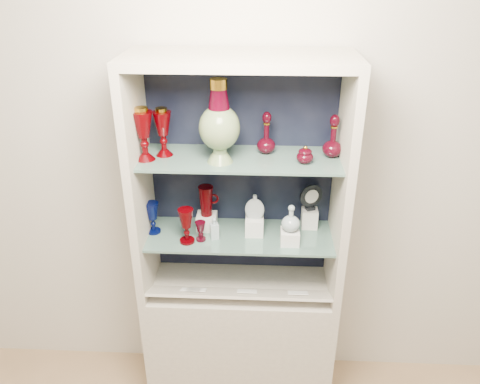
{
  "coord_description": "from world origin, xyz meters",
  "views": [
    {
      "loc": [
        0.09,
        -0.46,
        2.3
      ],
      "look_at": [
        0.0,
        1.53,
        1.3
      ],
      "focal_mm": 35.0,
      "sensor_mm": 36.0,
      "label": 1
    }
  ],
  "objects_px": {
    "ruby_goblet_small": "(201,231)",
    "clear_round_decanter": "(291,219)",
    "ruby_decanter_b": "(333,135)",
    "cobalt_goblet": "(153,218)",
    "pedestal_lamp_right": "(163,132)",
    "cameo_medallion": "(311,197)",
    "ruby_pitcher": "(206,201)",
    "clear_square_bottle": "(214,228)",
    "pedestal_lamp_left": "(144,134)",
    "enamel_urn": "(219,122)",
    "lidded_bowl": "(305,154)",
    "ruby_decanter_a": "(267,130)",
    "ruby_goblet_tall": "(186,226)",
    "flat_flask": "(255,206)"
  },
  "relations": [
    {
      "from": "ruby_goblet_small",
      "to": "cameo_medallion",
      "type": "xyz_separation_m",
      "value": [
        0.54,
        0.16,
        0.12
      ]
    },
    {
      "from": "enamel_urn",
      "to": "ruby_decanter_a",
      "type": "distance_m",
      "value": 0.25
    },
    {
      "from": "pedestal_lamp_left",
      "to": "clear_square_bottle",
      "type": "bearing_deg",
      "value": 1.08
    },
    {
      "from": "ruby_decanter_b",
      "to": "cobalt_goblet",
      "type": "relative_size",
      "value": 1.29
    },
    {
      "from": "pedestal_lamp_right",
      "to": "cameo_medallion",
      "type": "xyz_separation_m",
      "value": [
        0.71,
        0.08,
        -0.36
      ]
    },
    {
      "from": "ruby_decanter_b",
      "to": "ruby_pitcher",
      "type": "bearing_deg",
      "value": 177.61
    },
    {
      "from": "ruby_goblet_small",
      "to": "clear_square_bottle",
      "type": "height_order",
      "value": "clear_square_bottle"
    },
    {
      "from": "cobalt_goblet",
      "to": "ruby_pitcher",
      "type": "relative_size",
      "value": 1.06
    },
    {
      "from": "ruby_pitcher",
      "to": "flat_flask",
      "type": "bearing_deg",
      "value": -21.88
    },
    {
      "from": "pedestal_lamp_left",
      "to": "ruby_pitcher",
      "type": "height_order",
      "value": "pedestal_lamp_left"
    },
    {
      "from": "ruby_decanter_a",
      "to": "clear_square_bottle",
      "type": "relative_size",
      "value": 1.95
    },
    {
      "from": "pedestal_lamp_right",
      "to": "ruby_goblet_small",
      "type": "bearing_deg",
      "value": -24.38
    },
    {
      "from": "pedestal_lamp_right",
      "to": "cobalt_goblet",
      "type": "height_order",
      "value": "pedestal_lamp_right"
    },
    {
      "from": "ruby_goblet_tall",
      "to": "clear_square_bottle",
      "type": "relative_size",
      "value": 1.56
    },
    {
      "from": "pedestal_lamp_left",
      "to": "lidded_bowl",
      "type": "height_order",
      "value": "pedestal_lamp_left"
    },
    {
      "from": "clear_square_bottle",
      "to": "cameo_medallion",
      "type": "xyz_separation_m",
      "value": [
        0.48,
        0.13,
        0.11
      ]
    },
    {
      "from": "lidded_bowl",
      "to": "ruby_pitcher",
      "type": "distance_m",
      "value": 0.57
    },
    {
      "from": "ruby_goblet_tall",
      "to": "cameo_medallion",
      "type": "relative_size",
      "value": 1.26
    },
    {
      "from": "cobalt_goblet",
      "to": "ruby_goblet_small",
      "type": "height_order",
      "value": "cobalt_goblet"
    },
    {
      "from": "ruby_decanter_b",
      "to": "ruby_goblet_small",
      "type": "bearing_deg",
      "value": -171.73
    },
    {
      "from": "cobalt_goblet",
      "to": "clear_round_decanter",
      "type": "xyz_separation_m",
      "value": [
        0.69,
        -0.07,
        0.05
      ]
    },
    {
      "from": "ruby_goblet_tall",
      "to": "ruby_decanter_b",
      "type": "bearing_deg",
      "value": 9.06
    },
    {
      "from": "enamel_urn",
      "to": "cobalt_goblet",
      "type": "xyz_separation_m",
      "value": [
        -0.35,
        0.06,
        -0.52
      ]
    },
    {
      "from": "ruby_goblet_tall",
      "to": "ruby_pitcher",
      "type": "height_order",
      "value": "ruby_pitcher"
    },
    {
      "from": "cobalt_goblet",
      "to": "clear_round_decanter",
      "type": "bearing_deg",
      "value": -5.83
    },
    {
      "from": "ruby_goblet_small",
      "to": "clear_round_decanter",
      "type": "relative_size",
      "value": 0.77
    },
    {
      "from": "clear_round_decanter",
      "to": "ruby_pitcher",
      "type": "bearing_deg",
      "value": 163.94
    },
    {
      "from": "pedestal_lamp_right",
      "to": "ruby_decanter_a",
      "type": "height_order",
      "value": "same"
    },
    {
      "from": "ruby_goblet_small",
      "to": "clear_round_decanter",
      "type": "xyz_separation_m",
      "value": [
        0.44,
        -0.01,
        0.09
      ]
    },
    {
      "from": "enamel_urn",
      "to": "ruby_goblet_small",
      "type": "relative_size",
      "value": 3.68
    },
    {
      "from": "ruby_pitcher",
      "to": "flat_flask",
      "type": "relative_size",
      "value": 1.18
    },
    {
      "from": "ruby_goblet_tall",
      "to": "ruby_goblet_small",
      "type": "bearing_deg",
      "value": 16.29
    },
    {
      "from": "ruby_decanter_a",
      "to": "ruby_pitcher",
      "type": "xyz_separation_m",
      "value": [
        -0.29,
        -0.01,
        -0.37
      ]
    },
    {
      "from": "lidded_bowl",
      "to": "ruby_goblet_small",
      "type": "bearing_deg",
      "value": -179.16
    },
    {
      "from": "ruby_decanter_a",
      "to": "cameo_medallion",
      "type": "relative_size",
      "value": 1.58
    },
    {
      "from": "ruby_goblet_tall",
      "to": "clear_round_decanter",
      "type": "relative_size",
      "value": 1.36
    },
    {
      "from": "pedestal_lamp_left",
      "to": "enamel_urn",
      "type": "height_order",
      "value": "enamel_urn"
    },
    {
      "from": "ruby_decanter_a",
      "to": "cameo_medallion",
      "type": "distance_m",
      "value": 0.43
    },
    {
      "from": "pedestal_lamp_right",
      "to": "enamel_urn",
      "type": "distance_m",
      "value": 0.29
    },
    {
      "from": "pedestal_lamp_right",
      "to": "clear_square_bottle",
      "type": "height_order",
      "value": "pedestal_lamp_right"
    },
    {
      "from": "ruby_decanter_a",
      "to": "ruby_decanter_b",
      "type": "distance_m",
      "value": 0.31
    },
    {
      "from": "ruby_decanter_b",
      "to": "clear_round_decanter",
      "type": "relative_size",
      "value": 1.62
    },
    {
      "from": "ruby_goblet_small",
      "to": "ruby_pitcher",
      "type": "distance_m",
      "value": 0.16
    },
    {
      "from": "ruby_decanter_a",
      "to": "flat_flask",
      "type": "relative_size",
      "value": 1.7
    },
    {
      "from": "cobalt_goblet",
      "to": "enamel_urn",
      "type": "bearing_deg",
      "value": -9.04
    },
    {
      "from": "enamel_urn",
      "to": "ruby_goblet_tall",
      "type": "distance_m",
      "value": 0.54
    },
    {
      "from": "ruby_decanter_b",
      "to": "ruby_pitcher",
      "type": "relative_size",
      "value": 1.37
    },
    {
      "from": "ruby_pitcher",
      "to": "clear_square_bottle",
      "type": "height_order",
      "value": "ruby_pitcher"
    },
    {
      "from": "ruby_pitcher",
      "to": "clear_round_decanter",
      "type": "bearing_deg",
      "value": -27.96
    },
    {
      "from": "clear_square_bottle",
      "to": "clear_round_decanter",
      "type": "distance_m",
      "value": 0.38
    }
  ]
}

